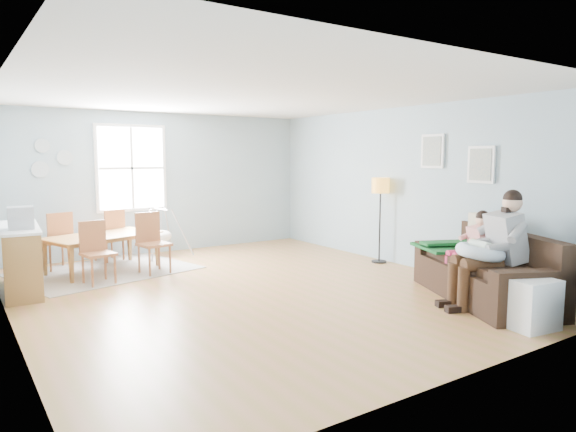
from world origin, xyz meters
TOP-DOWN VIEW (x-y plane):
  - room at (0.00, 0.00)m, footprint 8.40×9.40m
  - window at (-0.60, 3.46)m, footprint 1.32×0.08m
  - pictures at (2.97, -1.05)m, footprint 0.05×1.34m
  - wall_plates at (-2.00, 3.47)m, footprint 0.67×0.02m
  - sofa at (2.32, -2.14)m, footprint 1.78×2.42m
  - green_throw at (2.54, -1.43)m, footprint 1.25×1.16m
  - beige_pillow at (2.77, -1.71)m, footprint 0.32×0.52m
  - father at (2.06, -2.37)m, footprint 1.11×0.77m
  - nursing_pillow at (1.90, -2.30)m, footprint 0.83×0.83m
  - infant at (1.92, -2.27)m, footprint 0.23×0.38m
  - toddler at (2.33, -1.91)m, footprint 0.63×0.44m
  - floor_lamp at (2.80, 0.38)m, footprint 0.30×0.30m
  - storage_cube at (1.69, -3.10)m, footprint 0.56×0.51m
  - rug at (-1.42, 2.35)m, footprint 2.99×2.52m
  - dining_table at (-1.42, 2.35)m, footprint 1.93×1.45m
  - chair_sw at (-1.73, 1.61)m, footprint 0.48×0.48m
  - chair_se at (-0.81, 1.84)m, footprint 0.50×0.50m
  - chair_nw at (-2.03, 2.87)m, footprint 0.52×0.52m
  - chair_ne at (-1.11, 3.09)m, footprint 0.54×0.54m
  - counter at (-2.70, 1.73)m, footprint 0.61×1.67m
  - monitor at (-2.71, 1.42)m, footprint 0.34×0.32m
  - baby_swing at (-0.18, 3.10)m, footprint 0.97×0.99m

SIDE VIEW (x-z plane):
  - rug at x=-1.42m, z-range 0.00..0.01m
  - storage_cube at x=1.69m, z-range 0.00..0.55m
  - dining_table at x=-1.42m, z-range 0.00..0.60m
  - sofa at x=2.32m, z-range -0.13..0.77m
  - baby_swing at x=-0.18m, z-range -0.05..0.84m
  - counter at x=-2.70m, z-range 0.01..0.92m
  - chair_sw at x=-1.73m, z-range 0.06..0.99m
  - chair_ne at x=-1.11m, z-range 0.06..1.00m
  - chair_nw at x=-2.03m, z-range 0.07..1.03m
  - chair_se at x=-0.81m, z-range 0.07..1.05m
  - green_throw at x=2.54m, z-range 0.55..0.59m
  - nursing_pillow at x=1.90m, z-range 0.58..0.82m
  - toddler at x=2.33m, z-range 0.30..1.24m
  - infant at x=1.92m, z-range 0.71..0.85m
  - father at x=2.06m, z-range 0.05..1.51m
  - beige_pillow at x=2.77m, z-range 0.55..1.06m
  - monitor at x=-2.71m, z-range 0.91..1.21m
  - floor_lamp at x=2.80m, z-range 0.49..1.99m
  - window at x=-0.60m, z-range 0.84..2.46m
  - wall_plates at x=-2.00m, z-range 1.50..2.16m
  - pictures at x=2.97m, z-range 1.48..2.22m
  - room at x=0.00m, z-range 0.47..4.37m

